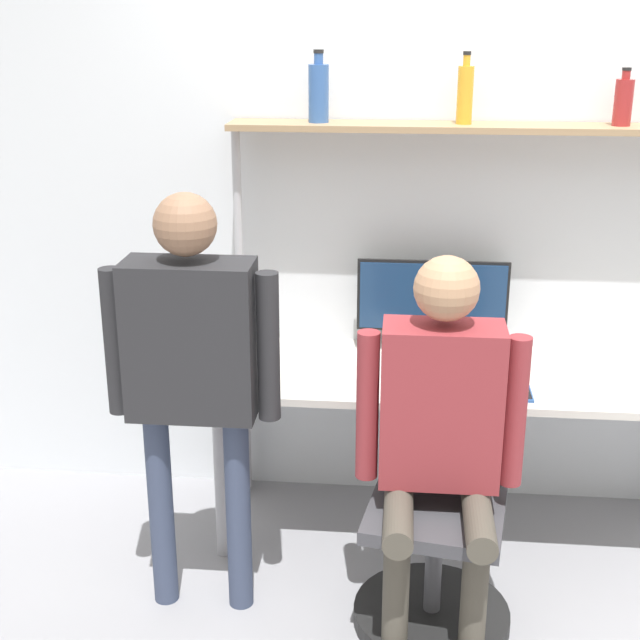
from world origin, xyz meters
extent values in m
plane|color=gray|center=(0.00, 0.00, 0.00)|extent=(12.00, 12.00, 0.00)
cube|color=silver|center=(0.00, 0.71, 1.35)|extent=(8.00, 0.06, 2.70)
cube|color=beige|center=(0.00, 0.35, 0.71)|extent=(2.02, 0.66, 0.03)
cylinder|color=#A5A5AA|center=(-0.95, 0.08, 0.35)|extent=(0.05, 0.05, 0.69)
cylinder|color=#A5A5AA|center=(-0.95, 0.62, 0.35)|extent=(0.05, 0.05, 0.69)
cube|color=#997A56|center=(0.00, 0.56, 1.66)|extent=(1.92, 0.23, 0.02)
cylinder|color=#B2B2B7|center=(-0.94, 0.56, 0.84)|extent=(0.04, 0.04, 1.68)
cylinder|color=black|center=(-0.13, 0.55, 0.73)|extent=(0.17, 0.17, 0.01)
cylinder|color=black|center=(-0.13, 0.55, 0.78)|extent=(0.06, 0.06, 0.10)
cube|color=black|center=(-0.13, 0.56, 0.97)|extent=(0.62, 0.01, 0.30)
cube|color=navy|center=(-0.13, 0.55, 0.97)|extent=(0.60, 0.02, 0.28)
cube|color=#333338|center=(-0.08, 0.19, 0.73)|extent=(0.33, 0.21, 0.01)
cube|color=black|center=(-0.08, 0.17, 0.74)|extent=(0.28, 0.12, 0.00)
cube|color=#333338|center=(-0.08, 0.26, 0.83)|extent=(0.33, 0.08, 0.20)
cube|color=#194C8C|center=(-0.08, 0.25, 0.83)|extent=(0.29, 0.07, 0.18)
cube|color=#264C8C|center=(0.20, 0.15, 0.73)|extent=(0.07, 0.15, 0.01)
cube|color=black|center=(0.20, 0.15, 0.74)|extent=(0.06, 0.13, 0.00)
cylinder|color=black|center=(-0.12, -0.28, 0.03)|extent=(0.56, 0.56, 0.06)
cylinder|color=#4C4C51|center=(-0.12, -0.28, 0.24)|extent=(0.06, 0.06, 0.37)
cube|color=#3F3F44|center=(-0.12, -0.28, 0.45)|extent=(0.53, 0.53, 0.05)
cube|color=#3F3F44|center=(-0.08, -0.07, 0.70)|extent=(0.42, 0.10, 0.45)
cylinder|color=#4C473D|center=(-0.25, -0.45, 0.24)|extent=(0.09, 0.09, 0.48)
cylinder|color=#4C473D|center=(0.01, -0.45, 0.24)|extent=(0.09, 0.09, 0.48)
cylinder|color=#4C473D|center=(-0.25, -0.42, 0.52)|extent=(0.10, 0.38, 0.10)
cylinder|color=#4C473D|center=(0.01, -0.42, 0.52)|extent=(0.10, 0.38, 0.10)
cube|color=maroon|center=(-0.12, -0.25, 0.85)|extent=(0.40, 0.20, 0.56)
cylinder|color=maroon|center=(-0.36, -0.25, 0.83)|extent=(0.08, 0.08, 0.53)
cylinder|color=maroon|center=(0.13, -0.25, 0.83)|extent=(0.08, 0.08, 0.53)
sphere|color=tan|center=(-0.12, -0.25, 1.25)|extent=(0.21, 0.21, 0.21)
cylinder|color=#38425B|center=(-1.10, -0.23, 0.39)|extent=(0.09, 0.09, 0.77)
cylinder|color=#38425B|center=(-0.82, -0.23, 0.39)|extent=(0.09, 0.09, 0.77)
cube|color=#262628|center=(-0.96, -0.23, 1.04)|extent=(0.44, 0.20, 0.55)
cylinder|color=#262628|center=(-1.22, -0.23, 1.03)|extent=(0.08, 0.08, 0.52)
cylinder|color=#262628|center=(-0.70, -0.23, 1.03)|extent=(0.08, 0.08, 0.52)
sphere|color=#8C664C|center=(-0.96, -0.23, 1.44)|extent=(0.21, 0.21, 0.21)
cylinder|color=maroon|center=(0.55, 0.56, 1.76)|extent=(0.07, 0.07, 0.17)
cylinder|color=maroon|center=(0.55, 0.56, 1.86)|extent=(0.03, 0.03, 0.03)
cylinder|color=black|center=(0.55, 0.56, 1.89)|extent=(0.03, 0.03, 0.01)
cylinder|color=#335999|center=(-0.61, 0.56, 1.79)|extent=(0.08, 0.08, 0.22)
cylinder|color=#335999|center=(-0.61, 0.56, 1.92)|extent=(0.04, 0.04, 0.04)
cylinder|color=black|center=(-0.61, 0.56, 1.94)|extent=(0.04, 0.04, 0.01)
cylinder|color=gold|center=(-0.04, 0.56, 1.78)|extent=(0.06, 0.06, 0.22)
cylinder|color=gold|center=(-0.04, 0.56, 1.91)|extent=(0.03, 0.03, 0.04)
cylinder|color=black|center=(-0.04, 0.56, 1.94)|extent=(0.03, 0.03, 0.01)
camera|label=1|loc=(-0.26, -2.98, 2.09)|focal=50.00mm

